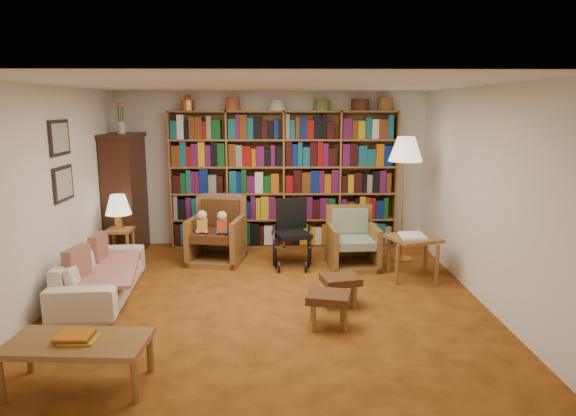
{
  "coord_description": "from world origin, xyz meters",
  "views": [
    {
      "loc": [
        0.12,
        -5.86,
        2.27
      ],
      "look_at": [
        0.24,
        0.6,
        0.98
      ],
      "focal_mm": 32.0,
      "sensor_mm": 36.0,
      "label": 1
    }
  ],
  "objects_px": {
    "footstool_a": "(341,282)",
    "footstool_b": "(329,299)",
    "side_table_lamp": "(120,240)",
    "armchair_leather": "(217,234)",
    "armchair_sage": "(352,244)",
    "floor_lamp": "(406,154)",
    "side_table_papers": "(413,243)",
    "sofa": "(100,273)",
    "wheelchair": "(292,235)",
    "coffee_table": "(78,346)"
  },
  "relations": [
    {
      "from": "footstool_b",
      "to": "side_table_papers",
      "type": "bearing_deg",
      "value": 50.3
    },
    {
      "from": "armchair_leather",
      "to": "footstool_a",
      "type": "xyz_separation_m",
      "value": [
        1.63,
        -1.83,
        -0.1
      ]
    },
    {
      "from": "armchair_leather",
      "to": "armchair_sage",
      "type": "bearing_deg",
      "value": -8.86
    },
    {
      "from": "armchair_sage",
      "to": "footstool_b",
      "type": "distance_m",
      "value": 2.17
    },
    {
      "from": "wheelchair",
      "to": "footstool_b",
      "type": "distance_m",
      "value": 2.21
    },
    {
      "from": "sofa",
      "to": "armchair_leather",
      "type": "relative_size",
      "value": 1.95
    },
    {
      "from": "armchair_leather",
      "to": "floor_lamp",
      "type": "bearing_deg",
      "value": -1.58
    },
    {
      "from": "armchair_leather",
      "to": "side_table_papers",
      "type": "relative_size",
      "value": 1.28
    },
    {
      "from": "floor_lamp",
      "to": "sofa",
      "type": "bearing_deg",
      "value": -161.09
    },
    {
      "from": "wheelchair",
      "to": "footstool_a",
      "type": "relative_size",
      "value": 1.97
    },
    {
      "from": "armchair_sage",
      "to": "footstool_a",
      "type": "xyz_separation_m",
      "value": [
        -0.34,
        -1.52,
        -0.04
      ]
    },
    {
      "from": "sofa",
      "to": "side_table_papers",
      "type": "xyz_separation_m",
      "value": [
        3.95,
        0.56,
        0.22
      ]
    },
    {
      "from": "side_table_lamp",
      "to": "coffee_table",
      "type": "relative_size",
      "value": 0.48
    },
    {
      "from": "armchair_leather",
      "to": "wheelchair",
      "type": "relative_size",
      "value": 1.0
    },
    {
      "from": "armchair_leather",
      "to": "footstool_a",
      "type": "relative_size",
      "value": 1.98
    },
    {
      "from": "footstool_b",
      "to": "sofa",
      "type": "bearing_deg",
      "value": 160.27
    },
    {
      "from": "armchair_sage",
      "to": "floor_lamp",
      "type": "bearing_deg",
      "value": 16.63
    },
    {
      "from": "wheelchair",
      "to": "side_table_papers",
      "type": "xyz_separation_m",
      "value": [
        1.59,
        -0.66,
        0.06
      ]
    },
    {
      "from": "sofa",
      "to": "armchair_sage",
      "type": "height_order",
      "value": "armchair_sage"
    },
    {
      "from": "footstool_a",
      "to": "floor_lamp",
      "type": "bearing_deg",
      "value": 57.47
    },
    {
      "from": "armchair_sage",
      "to": "side_table_papers",
      "type": "distance_m",
      "value": 0.94
    },
    {
      "from": "armchair_leather",
      "to": "wheelchair",
      "type": "bearing_deg",
      "value": -11.84
    },
    {
      "from": "side_table_lamp",
      "to": "wheelchair",
      "type": "height_order",
      "value": "wheelchair"
    },
    {
      "from": "sofa",
      "to": "armchair_leather",
      "type": "height_order",
      "value": "armchair_leather"
    },
    {
      "from": "sofa",
      "to": "side_table_lamp",
      "type": "xyz_separation_m",
      "value": [
        -0.1,
        1.16,
        0.12
      ]
    },
    {
      "from": "sofa",
      "to": "wheelchair",
      "type": "distance_m",
      "value": 2.65
    },
    {
      "from": "side_table_lamp",
      "to": "floor_lamp",
      "type": "relative_size",
      "value": 0.3
    },
    {
      "from": "armchair_sage",
      "to": "floor_lamp",
      "type": "relative_size",
      "value": 0.46
    },
    {
      "from": "wheelchair",
      "to": "floor_lamp",
      "type": "bearing_deg",
      "value": 5.42
    },
    {
      "from": "footstool_a",
      "to": "footstool_b",
      "type": "distance_m",
      "value": 0.61
    },
    {
      "from": "armchair_leather",
      "to": "coffee_table",
      "type": "xyz_separation_m",
      "value": [
        -0.71,
        -3.54,
        -0.03
      ]
    },
    {
      "from": "wheelchair",
      "to": "side_table_papers",
      "type": "height_order",
      "value": "wheelchair"
    },
    {
      "from": "side_table_lamp",
      "to": "side_table_papers",
      "type": "distance_m",
      "value": 4.09
    },
    {
      "from": "armchair_leather",
      "to": "floor_lamp",
      "type": "relative_size",
      "value": 0.52
    },
    {
      "from": "side_table_lamp",
      "to": "wheelchair",
      "type": "distance_m",
      "value": 2.46
    },
    {
      "from": "floor_lamp",
      "to": "footstool_b",
      "type": "bearing_deg",
      "value": -119.37
    },
    {
      "from": "footstool_a",
      "to": "sofa",
      "type": "bearing_deg",
      "value": 172.34
    },
    {
      "from": "armchair_leather",
      "to": "footstool_b",
      "type": "bearing_deg",
      "value": -59.19
    },
    {
      "from": "side_table_lamp",
      "to": "armchair_leather",
      "type": "distance_m",
      "value": 1.38
    },
    {
      "from": "sofa",
      "to": "coffee_table",
      "type": "relative_size",
      "value": 1.62
    },
    {
      "from": "wheelchair",
      "to": "coffee_table",
      "type": "xyz_separation_m",
      "value": [
        -1.82,
        -3.31,
        -0.07
      ]
    },
    {
      "from": "side_table_lamp",
      "to": "footstool_a",
      "type": "relative_size",
      "value": 1.14
    },
    {
      "from": "side_table_lamp",
      "to": "footstool_b",
      "type": "relative_size",
      "value": 1.1
    },
    {
      "from": "sofa",
      "to": "footstool_a",
      "type": "relative_size",
      "value": 3.85
    },
    {
      "from": "wheelchair",
      "to": "floor_lamp",
      "type": "xyz_separation_m",
      "value": [
        1.64,
        0.16,
        1.15
      ]
    },
    {
      "from": "side_table_lamp",
      "to": "footstool_b",
      "type": "xyz_separation_m",
      "value": [
        2.79,
        -2.12,
        -0.09
      ]
    },
    {
      "from": "floor_lamp",
      "to": "footstool_b",
      "type": "xyz_separation_m",
      "value": [
        -1.31,
        -2.33,
        -1.29
      ]
    },
    {
      "from": "footstool_b",
      "to": "side_table_lamp",
      "type": "bearing_deg",
      "value": 142.71
    },
    {
      "from": "armchair_sage",
      "to": "wheelchair",
      "type": "xyz_separation_m",
      "value": [
        -0.87,
        0.08,
        0.11
      ]
    },
    {
      "from": "floor_lamp",
      "to": "side_table_papers",
      "type": "height_order",
      "value": "floor_lamp"
    }
  ]
}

